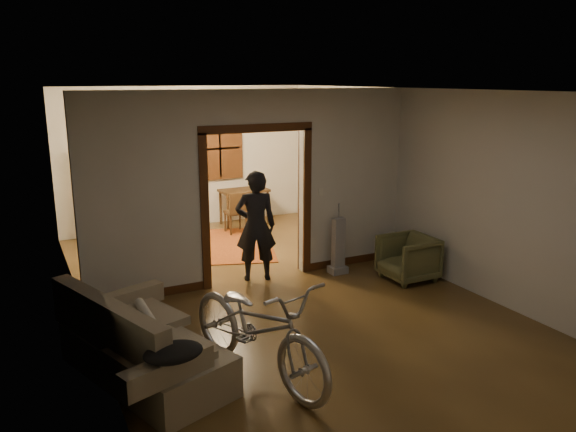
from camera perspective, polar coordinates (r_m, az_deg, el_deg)
floor at (r=7.92m, az=-0.98°, el=-7.99°), size 5.00×8.50×0.01m
ceiling at (r=7.36m, az=-1.07°, el=12.70°), size 5.00×8.50×0.01m
wall_back at (r=11.44m, az=-10.32°, el=5.85°), size 5.00×0.02×2.80m
wall_left at (r=6.84m, az=-20.25°, el=-0.08°), size 0.02×8.50×2.80m
wall_right at (r=8.87m, az=13.73°, el=3.40°), size 0.02×8.50×2.80m
partition_wall at (r=8.18m, az=-3.30°, el=2.93°), size 5.00×0.14×2.80m
door_casing at (r=8.25m, az=-3.27°, el=0.88°), size 1.74×0.20×2.32m
far_window at (r=11.60m, az=-6.96°, el=6.83°), size 0.98×0.06×1.28m
chandelier at (r=9.69m, az=-7.56°, el=10.20°), size 0.24×0.24×0.24m
light_switch at (r=8.61m, az=3.34°, el=2.46°), size 0.08×0.01×0.12m
sofa at (r=5.89m, az=-14.34°, el=-11.73°), size 1.47×2.13×0.89m
rolled_paper at (r=6.14m, az=-14.09°, el=-9.77°), size 0.10×0.81×0.10m
jacket at (r=5.00m, az=-11.58°, el=-13.43°), size 0.51×0.38×0.15m
bicycle at (r=5.68m, az=-3.08°, el=-11.18°), size 1.23×2.18×1.09m
armchair at (r=8.57m, az=12.08°, el=-4.20°), size 0.74×0.72×0.67m
vacuum at (r=8.66m, az=5.12°, el=-3.03°), size 0.31×0.27×0.88m
person at (r=8.28m, az=-3.30°, el=-1.02°), size 0.69×0.56×1.65m
oriental_rug at (r=10.23m, az=-6.44°, el=-2.94°), size 2.32×2.65×0.02m
locker at (r=11.01m, az=-15.68°, el=2.65°), size 0.99×0.68×1.81m
globe at (r=10.87m, az=-16.04°, el=8.00°), size 0.27×0.27×0.27m
desk at (r=11.60m, az=-4.48°, el=0.91°), size 1.08×0.78×0.72m
desk_chair at (r=10.92m, az=-5.38°, el=0.38°), size 0.47×0.47×0.83m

